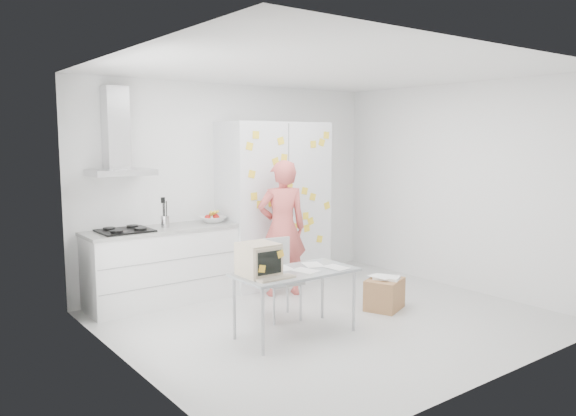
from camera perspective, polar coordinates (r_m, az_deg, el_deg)
floor at (r=6.35m, az=4.25°, el=-11.26°), size 4.50×4.00×0.02m
walls at (r=6.61m, az=0.24°, el=1.58°), size 4.52×4.01×2.70m
ceiling at (r=6.06m, az=4.49°, el=13.83°), size 4.50×4.00×0.02m
counter_run at (r=6.98m, az=-12.63°, el=-5.60°), size 1.84×0.63×1.28m
range_hood at (r=6.77m, az=-16.96°, el=6.55°), size 0.70×0.48×1.01m
tall_cabinet at (r=7.67m, az=-1.41°, el=0.48°), size 1.50×0.68×2.20m
person at (r=7.07m, az=-0.60°, el=-2.07°), size 0.73×0.61×1.72m
desk at (r=5.53m, az=-1.55°, el=-5.89°), size 1.24×0.64×0.98m
chair at (r=6.27m, az=-1.00°, el=-6.64°), size 0.46×0.46×0.88m
cardboard_box at (r=6.72m, az=9.77°, el=-8.55°), size 0.55×0.50×0.39m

